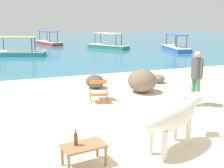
# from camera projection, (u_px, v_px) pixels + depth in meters

# --- Properties ---
(sand_beach) EXTENTS (18.00, 14.00, 0.04)m
(sand_beach) POSITION_uv_depth(u_px,v_px,m) (160.00, 137.00, 6.14)
(sand_beach) COLOR beige
(sand_beach) RESTS_ON ground
(water_surface) EXTENTS (60.00, 36.00, 0.03)m
(water_surface) POSITION_uv_depth(u_px,v_px,m) (44.00, 45.00, 26.25)
(water_surface) COLOR teal
(water_surface) RESTS_ON ground
(cow) EXTENTS (1.95, 1.23, 1.12)m
(cow) POSITION_uv_depth(u_px,v_px,m) (173.00, 114.00, 5.40)
(cow) COLOR silver
(cow) RESTS_ON sand_beach
(low_bench_table) EXTENTS (0.81, 0.54, 0.39)m
(low_bench_table) POSITION_uv_depth(u_px,v_px,m) (84.00, 148.00, 4.86)
(low_bench_table) COLOR olive
(low_bench_table) RESTS_ON sand_beach
(bottle) EXTENTS (0.07, 0.07, 0.30)m
(bottle) POSITION_uv_depth(u_px,v_px,m) (76.00, 139.00, 4.81)
(bottle) COLOR brown
(bottle) RESTS_ON low_bench_table
(deck_chair_near) EXTENTS (0.68, 0.86, 0.68)m
(deck_chair_near) POSITION_uv_depth(u_px,v_px,m) (99.00, 89.00, 8.64)
(deck_chair_near) COLOR olive
(deck_chair_near) RESTS_ON sand_beach
(person_standing) EXTENTS (0.32, 0.51, 1.62)m
(person_standing) POSITION_uv_depth(u_px,v_px,m) (197.00, 74.00, 8.08)
(person_standing) COLOR #428956
(person_standing) RESTS_ON sand_beach
(shore_rock_large) EXTENTS (0.80, 0.88, 0.49)m
(shore_rock_large) POSITION_uv_depth(u_px,v_px,m) (95.00, 81.00, 10.26)
(shore_rock_large) COLOR brown
(shore_rock_large) RESTS_ON sand_beach
(shore_rock_medium) EXTENTS (0.62, 0.66, 0.34)m
(shore_rock_medium) POSITION_uv_depth(u_px,v_px,m) (158.00, 79.00, 11.07)
(shore_rock_medium) COLOR #756651
(shore_rock_medium) RESTS_ON sand_beach
(shore_rock_small) EXTENTS (1.12, 1.16, 0.81)m
(shore_rock_small) POSITION_uv_depth(u_px,v_px,m) (142.00, 81.00, 9.66)
(shore_rock_small) COLOR #756651
(shore_rock_small) RESTS_ON sand_beach
(boat_green) EXTENTS (3.04, 3.68, 1.29)m
(boat_green) POSITION_uv_depth(u_px,v_px,m) (108.00, 45.00, 23.22)
(boat_green) COLOR #338E66
(boat_green) RESTS_ON water_surface
(boat_teal) EXTENTS (3.85, 2.32, 1.29)m
(boat_teal) POSITION_uv_depth(u_px,v_px,m) (18.00, 52.00, 18.86)
(boat_teal) COLOR teal
(boat_teal) RESTS_ON water_surface
(boat_blue) EXTENTS (1.82, 3.82, 1.29)m
(boat_blue) POSITION_uv_depth(u_px,v_px,m) (176.00, 47.00, 21.80)
(boat_blue) COLOR #3866B7
(boat_blue) RESTS_ON water_surface
(boat_red) EXTENTS (2.27, 3.85, 1.29)m
(boat_red) POSITION_uv_depth(u_px,v_px,m) (49.00, 42.00, 26.38)
(boat_red) COLOR #C63833
(boat_red) RESTS_ON water_surface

